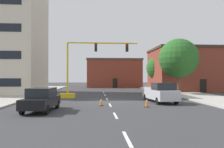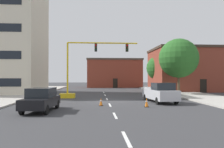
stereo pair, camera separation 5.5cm
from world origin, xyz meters
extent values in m
plane|color=#38383A|center=(0.00, 0.00, 0.00)|extent=(160.00, 160.00, 0.00)
cube|color=#B2ADA3|center=(-11.87, 8.00, 0.07)|extent=(6.00, 56.00, 0.14)
cube|color=#B2ADA3|center=(11.87, 8.00, 0.07)|extent=(6.00, 56.00, 0.14)
cube|color=silver|center=(0.00, -14.00, 0.00)|extent=(0.16, 2.40, 0.01)
cube|color=silver|center=(0.00, -8.50, 0.00)|extent=(0.16, 2.40, 0.01)
cube|color=silver|center=(0.00, -3.00, 0.00)|extent=(0.16, 2.40, 0.01)
cube|color=silver|center=(0.00, 2.50, 0.00)|extent=(0.16, 2.40, 0.01)
cube|color=silver|center=(0.00, 8.00, 0.00)|extent=(0.16, 2.40, 0.01)
cube|color=silver|center=(0.00, 13.50, 0.00)|extent=(0.16, 2.40, 0.01)
cube|color=brown|center=(3.22, 32.53, 3.31)|extent=(13.20, 7.75, 6.61)
cube|color=#4C4238|center=(3.22, 32.53, 6.81)|extent=(13.50, 8.05, 0.40)
cube|color=black|center=(3.22, 28.62, 1.10)|extent=(1.10, 0.06, 2.20)
cube|color=brown|center=(16.12, 16.77, 3.71)|extent=(13.62, 10.05, 7.42)
cube|color=#3D2D23|center=(16.12, 16.77, 7.62)|extent=(13.92, 10.35, 0.40)
cube|color=black|center=(16.12, 11.71, 1.10)|extent=(1.10, 0.06, 2.20)
cube|color=yellow|center=(-4.73, 4.19, 0.28)|extent=(1.80, 1.20, 0.55)
cylinder|color=yellow|center=(-4.73, 4.19, 3.65)|extent=(0.20, 0.20, 6.20)
cylinder|color=yellow|center=(-0.43, 4.19, 6.75)|extent=(8.60, 0.16, 0.16)
cube|color=black|center=(-1.29, 4.19, 6.18)|extent=(0.32, 0.36, 0.95)
sphere|color=red|center=(-1.29, 4.00, 6.45)|extent=(0.20, 0.20, 0.20)
sphere|color=#38280A|center=(-1.29, 4.00, 6.17)|extent=(0.20, 0.20, 0.20)
sphere|color=black|center=(-1.29, 4.00, 5.89)|extent=(0.20, 0.20, 0.20)
cube|color=black|center=(2.58, 4.19, 6.18)|extent=(0.32, 0.36, 0.95)
sphere|color=red|center=(2.58, 4.00, 6.45)|extent=(0.20, 0.20, 0.20)
sphere|color=#38280A|center=(2.58, 4.00, 6.17)|extent=(0.20, 0.20, 0.20)
sphere|color=black|center=(2.58, 4.00, 5.89)|extent=(0.20, 0.20, 0.20)
cylinder|color=brown|center=(10.62, 8.05, 1.57)|extent=(0.36, 0.36, 3.14)
sphere|color=#286023|center=(10.62, 8.05, 5.26)|extent=(5.66, 5.66, 5.66)
cylinder|color=brown|center=(10.68, 18.21, 1.23)|extent=(0.36, 0.36, 2.47)
sphere|color=#286023|center=(10.68, 18.21, 4.26)|extent=(4.79, 4.79, 4.79)
cube|color=#BCBCC1|center=(5.16, -1.07, 0.81)|extent=(2.45, 5.55, 0.95)
cube|color=#1E2328|center=(5.24, -1.97, 1.64)|extent=(1.99, 1.95, 0.70)
cube|color=#BCBCC1|center=(5.06, 0.11, 1.37)|extent=(2.23, 2.97, 0.16)
cylinder|color=black|center=(6.22, -2.83, 0.34)|extent=(0.28, 0.70, 0.68)
cylinder|color=black|center=(4.42, -2.98, 0.34)|extent=(0.28, 0.70, 0.68)
cylinder|color=black|center=(5.91, 0.83, 0.34)|extent=(0.28, 0.70, 0.68)
cylinder|color=black|center=(4.11, 0.68, 0.34)|extent=(0.28, 0.70, 0.68)
cube|color=black|center=(-5.34, -6.26, 0.69)|extent=(2.15, 4.61, 0.70)
cube|color=#1E2328|center=(-5.34, -6.16, 1.39)|extent=(1.85, 2.41, 0.70)
cylinder|color=black|center=(-6.06, -4.68, 0.34)|extent=(0.27, 0.69, 0.68)
cylinder|color=black|center=(-4.42, -4.79, 0.34)|extent=(0.27, 0.69, 0.68)
cylinder|color=black|center=(-6.27, -7.73, 0.34)|extent=(0.27, 0.69, 0.68)
cylinder|color=black|center=(-4.62, -7.85, 0.34)|extent=(0.27, 0.69, 0.68)
cube|color=black|center=(-0.82, -3.43, 0.02)|extent=(0.36, 0.36, 0.04)
cone|color=orange|center=(-0.82, -3.43, 0.37)|extent=(0.28, 0.28, 0.66)
cylinder|color=white|center=(-0.82, -3.43, 0.45)|extent=(0.19, 0.19, 0.08)
cube|color=black|center=(3.03, -4.54, 0.02)|extent=(0.36, 0.36, 0.04)
cone|color=orange|center=(3.03, -4.54, 0.41)|extent=(0.28, 0.28, 0.74)
cylinder|color=white|center=(3.03, -4.54, 0.50)|extent=(0.19, 0.19, 0.08)
camera|label=1|loc=(-1.30, -23.15, 2.56)|focal=35.61mm
camera|label=2|loc=(-1.24, -23.15, 2.56)|focal=35.61mm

